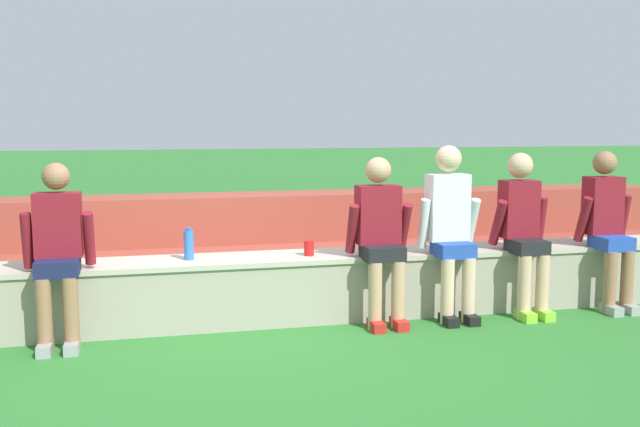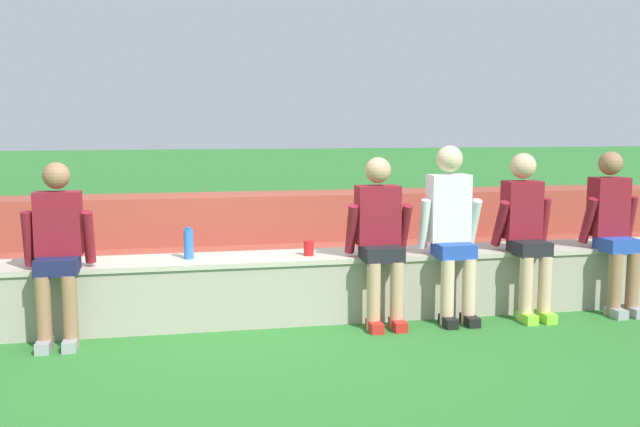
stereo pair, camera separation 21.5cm
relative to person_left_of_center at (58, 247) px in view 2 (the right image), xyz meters
name	(u,v)px [view 2 (the right image)]	position (x,y,z in m)	size (l,w,h in m)	color
ground_plane	(252,330)	(1.44, 0.02, -0.73)	(80.00, 80.00, 0.00)	#2D752D
stone_seating_wall	(248,287)	(1.44, 0.28, -0.44)	(8.08, 0.55, 0.55)	#A8A08E
brick_bleachers	(237,251)	(1.44, 1.42, -0.34)	(9.34, 1.18, 0.94)	#9A4334
person_left_of_center	(58,247)	(0.00, 0.00, 0.00)	(0.51, 0.51, 1.36)	#996B4C
person_center	(380,234)	(2.50, 0.01, 0.01)	(0.53, 0.50, 1.37)	tan
person_right_of_center	(451,226)	(3.12, 0.03, 0.06)	(0.52, 0.51, 1.46)	beige
person_far_right	(526,229)	(3.80, 0.02, 0.02)	(0.49, 0.55, 1.39)	#DBAD89
person_rightmost_edge	(613,226)	(4.62, 0.01, 0.02)	(0.49, 0.53, 1.40)	#996B4C
water_bottle_mid_right	(189,244)	(0.96, 0.29, -0.06)	(0.08, 0.08, 0.26)	blue
plastic_cup_left_end	(309,248)	(1.95, 0.23, -0.12)	(0.08, 0.08, 0.13)	red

